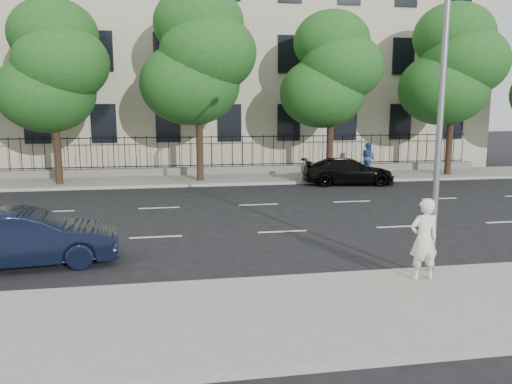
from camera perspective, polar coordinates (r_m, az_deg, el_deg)
ground at (r=13.75m, az=5.34°, el=-7.08°), size 120.00×120.00×0.00m
near_sidewalk at (r=10.14m, az=11.33°, el=-13.07°), size 60.00×4.00×0.15m
far_sidewalk at (r=27.21m, az=-2.27°, el=1.54°), size 60.00×4.00×0.15m
lane_markings at (r=18.23m, az=1.49°, el=-2.80°), size 49.60×4.62×0.01m
masonry_building at (r=36.17m, az=-4.29°, el=17.78°), size 34.60×12.11×18.50m
iron_fence at (r=28.80m, az=-2.71°, el=3.14°), size 30.00×0.50×2.20m
street_light at (r=12.50m, az=19.47°, el=14.60°), size 0.25×3.32×8.05m
tree_b at (r=26.71m, az=-22.14°, el=13.09°), size 5.53×5.12×8.97m
tree_c at (r=26.22m, az=-6.58°, el=15.05°), size 5.89×5.50×9.80m
tree_d at (r=27.47m, az=8.61°, el=13.57°), size 5.34×4.94×8.84m
tree_e at (r=30.40m, az=21.62°, el=13.31°), size 5.71×5.31×9.46m
navy_sedan at (r=13.76m, az=-24.71°, el=-4.83°), size 4.53×2.04×1.44m
black_sedan at (r=26.00m, az=10.48°, el=2.34°), size 4.86×2.42×1.36m
woman_near at (r=11.69m, az=18.64°, el=-5.15°), size 0.68×0.46×1.84m
pedestrian_far at (r=29.93m, az=12.67°, el=3.88°), size 0.94×1.04×1.74m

